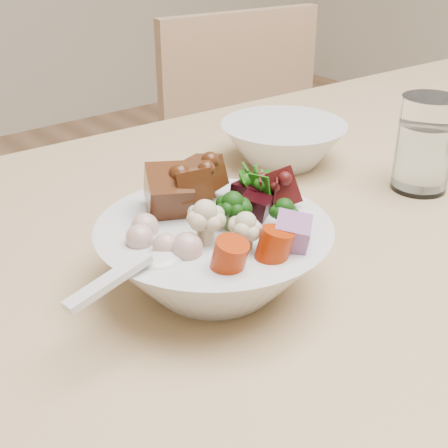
# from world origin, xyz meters

# --- Properties ---
(chair_far) EXTENTS (0.47, 0.47, 0.89)m
(chair_far) POSITION_xyz_m (0.13, 0.81, 0.50)
(chair_far) COLOR tan
(chair_far) RESTS_ON ground
(food_bowl) EXTENTS (0.21, 0.21, 0.11)m
(food_bowl) POSITION_xyz_m (-0.49, 0.20, 0.83)
(food_bowl) COLOR silver
(food_bowl) RESTS_ON dining_table
(soup_spoon) EXTENTS (0.11, 0.04, 0.02)m
(soup_spoon) POSITION_xyz_m (-0.58, 0.18, 0.86)
(soup_spoon) COLOR silver
(soup_spoon) RESTS_ON food_bowl
(water_glass) EXTENTS (0.07, 0.07, 0.12)m
(water_glass) POSITION_xyz_m (-0.17, 0.21, 0.85)
(water_glass) COLOR white
(water_glass) RESTS_ON dining_table
(side_bowl) EXTENTS (0.17, 0.17, 0.06)m
(side_bowl) POSITION_xyz_m (-0.24, 0.38, 0.82)
(side_bowl) COLOR silver
(side_bowl) RESTS_ON dining_table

